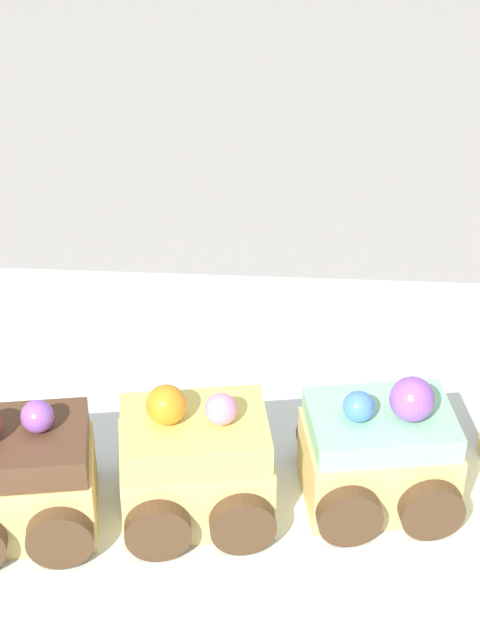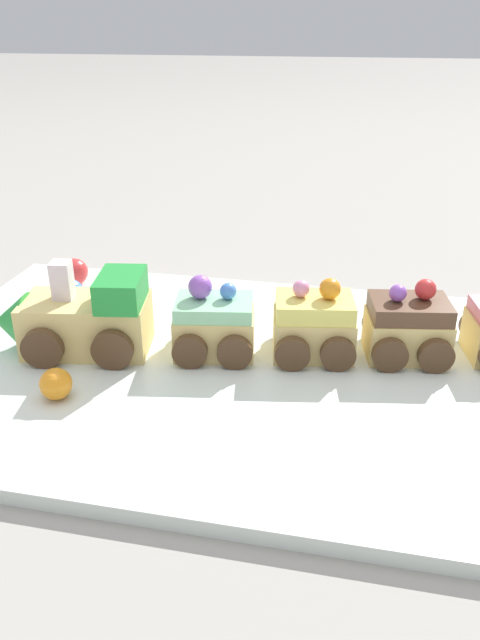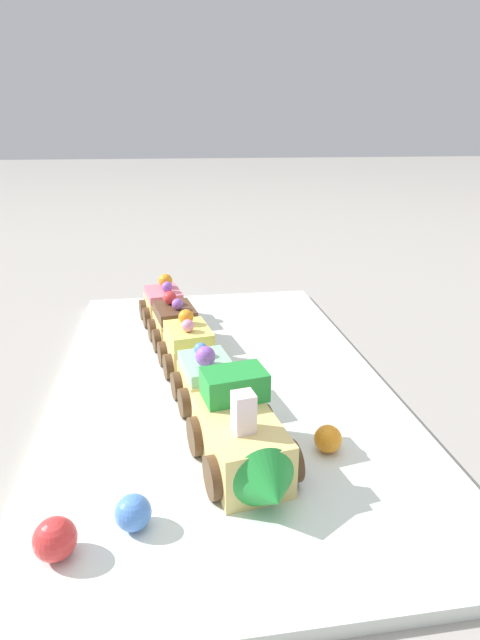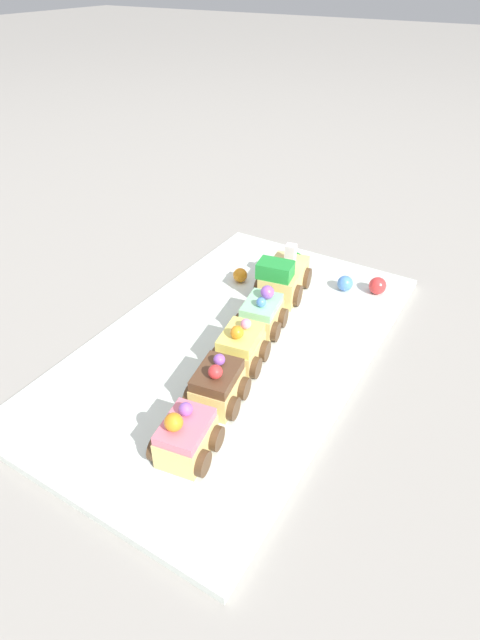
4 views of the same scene
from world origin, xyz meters
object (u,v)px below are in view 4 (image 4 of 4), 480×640
Objects in this scene: cake_train_locomotive at (285,275)px; gumball_orange at (240,275)px; gumball_red at (378,286)px; cake_car_strawberry at (186,437)px; cake_car_chocolate at (217,386)px; cake_car_lemon at (241,348)px; gumball_blue at (345,283)px; cake_car_mint at (262,315)px.

gumball_orange is at bearing 92.51° from cake_train_locomotive.
gumball_red is 0.23m from gumball_orange.
cake_car_chocolate is at bearing -0.29° from cake_car_strawberry.
cake_car_lemon is 1.00× the size of cake_car_chocolate.
cake_train_locomotive reaches higher than cake_car_lemon.
gumball_blue reaches higher than gumball_orange.
gumball_orange is at bearing 34.57° from cake_car_mint.
gumball_orange is (-0.09, 0.22, -0.00)m from gumball_red.
gumball_red is (0.07, -0.14, -0.01)m from cake_train_locomotive.
cake_car_lemon is 2.93× the size of gumball_blue.
cake_train_locomotive is 0.08m from gumball_orange.
cake_car_chocolate reaches higher than gumball_blue.
gumball_blue is (0.42, -0.03, -0.01)m from cake_car_strawberry.
gumball_blue is at bearing 110.61° from gumball_red.
gumball_red is (0.27, -0.10, -0.01)m from cake_car_lemon.
cake_car_chocolate is 2.66× the size of gumball_red.
cake_train_locomotive is 1.83× the size of cake_car_mint.
cake_car_chocolate is (-0.16, -0.03, 0.00)m from cake_car_mint.
cake_train_locomotive is 0.12m from cake_car_mint.
cake_train_locomotive is 1.83× the size of cake_car_chocolate.
cake_car_lemon is (-0.09, -0.01, 0.00)m from cake_car_mint.
cake_train_locomotive is 4.87× the size of gumball_red.
cake_car_strawberry is (-0.37, -0.06, -0.00)m from cake_train_locomotive.
cake_car_mint is 0.17m from cake_car_chocolate.
cake_train_locomotive reaches higher than gumball_orange.
gumball_orange is at bearing 12.10° from cake_car_strawberry.
cake_car_strawberry is at bearing 179.86° from cake_car_lemon.
cake_train_locomotive is at bearing 119.95° from gumball_blue.
cake_car_mint is 1.00× the size of cake_car_lemon.
gumball_blue is (0.17, -0.07, -0.01)m from cake_car_mint.
cake_car_strawberry is 2.66× the size of gumball_red.
gumball_red is (0.02, -0.05, 0.00)m from gumball_blue.
gumball_red is 1.16× the size of gumball_orange.
cake_car_mint is at bearing -0.13° from cake_car_lemon.
cake_car_strawberry is at bearing -158.09° from gumball_orange.
gumball_red reaches higher than gumball_blue.
cake_car_mint is at bearing -0.14° from cake_car_strawberry.
gumball_red is (0.44, -0.08, -0.01)m from cake_car_strawberry.
gumball_blue is 1.06× the size of gumball_orange.
cake_car_lemon is at bearing 168.06° from gumball_blue.
cake_car_mint is at bearing -179.89° from cake_train_locomotive.
gumball_red is at bearing -24.17° from cake_car_chocolate.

